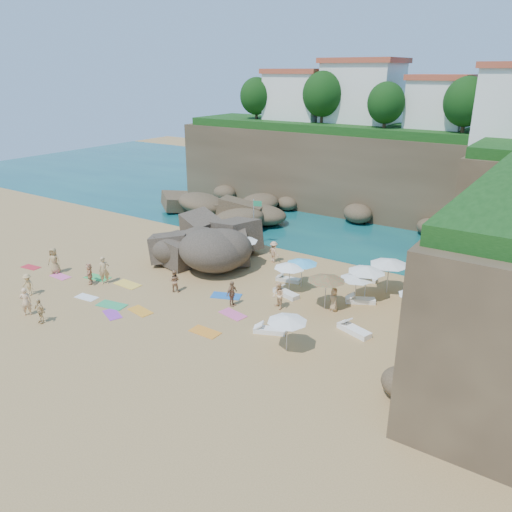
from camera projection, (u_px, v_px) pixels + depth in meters
The scene contains 48 objects.
ground at pixel (206, 291), 33.32m from camera, with size 120.00×120.00×0.00m, color tan.
seawater at pixel (373, 200), 56.67m from camera, with size 120.00×120.00×0.00m, color #0C4751.
cliff_back at pixel (377, 174), 50.33m from camera, with size 44.00×8.00×8.00m, color brown.
rock_promontory at pixel (221, 213), 51.50m from camera, with size 12.00×7.00×2.00m, color brown, non-canonical shape.
clifftop_buildings at pixel (396, 99), 47.91m from camera, with size 28.48×9.48×7.00m.
clifftop_trees at pixel (392, 103), 42.08m from camera, with size 35.60×23.82×4.40m.
marina_masts at pixel (253, 160), 64.21m from camera, with size 3.10×0.10×6.00m.
rock_outcrop at pixel (205, 258), 39.11m from camera, with size 7.83×5.87×3.13m, color brown, non-canonical shape.
flag_pole at pixel (255, 216), 41.18m from camera, with size 0.75×0.32×3.97m.
parasol_0 at pixel (242, 239), 36.94m from camera, with size 2.45×2.45×2.32m.
parasol_1 at pixel (389, 262), 32.33m from camera, with size 2.54×2.54×2.40m.
parasol_2 at pixel (357, 277), 31.01m from camera, with size 2.09×2.09×1.98m.
parasol_3 at pixel (450, 300), 28.08m from camera, with size 1.96×1.96×1.85m.
parasol_4 at pixel (416, 293), 28.83m from camera, with size 2.04×2.04×1.93m.
parasol_6 at pixel (326, 278), 30.26m from camera, with size 2.34×2.34×2.21m.
parasol_7 at pixel (290, 266), 32.75m from camera, with size 2.09×2.09×1.97m.
parasol_9 at pixel (367, 269), 31.44m from camera, with size 2.41×2.41×2.28m.
parasol_10 at pixel (302, 261), 33.38m from camera, with size 2.13×2.13×2.01m.
parasol_11 at pixel (287, 319), 25.69m from camera, with size 2.12×2.12×2.01m.
lounger_0 at pixel (366, 279), 34.97m from camera, with size 1.59×0.53×0.25m, color silver.
lounger_1 at pixel (288, 280), 34.83m from camera, with size 1.70×0.57×0.26m, color silver.
lounger_2 at pixel (360, 300), 31.65m from camera, with size 1.85×0.62×0.29m, color white.
lounger_3 at pixel (286, 293), 32.63m from camera, with size 1.92×0.64×0.30m, color silver.
lounger_4 at pixel (354, 330), 27.99m from camera, with size 2.04×0.68×0.32m, color white.
lounger_5 at pixel (270, 330), 28.02m from camera, with size 1.81×0.60×0.28m, color white.
towel_1 at pixel (60, 276), 35.68m from camera, with size 1.56×0.78×0.03m, color #EB5B9E.
towel_2 at pixel (140, 311), 30.56m from camera, with size 1.65×0.83×0.03m, color orange.
towel_3 at pixel (112, 305), 31.32m from camera, with size 1.88×0.94×0.03m, color #2D9E5D.
towel_4 at pixel (128, 284), 34.36m from camera, with size 1.91×0.95×0.03m, color yellow.
towel_5 at pixel (87, 297), 32.39m from camera, with size 1.50×0.75×0.03m, color white.
towel_6 at pixel (112, 314), 30.16m from camera, with size 1.56×0.78×0.03m, color purple.
towel_7 at pixel (31, 267), 37.34m from camera, with size 1.47×0.74×0.03m, color red.
towel_8 at pixel (226, 296), 32.60m from camera, with size 1.94×0.97×0.03m, color blue.
towel_9 at pixel (233, 314), 30.15m from camera, with size 1.73×0.86×0.03m, color #E25894.
towel_10 at pixel (205, 332), 28.12m from camera, with size 1.76×0.88×0.03m, color orange.
towel_11 at pixel (97, 278), 35.46m from camera, with size 1.85×0.92×0.03m, color green.
person_stand_0 at pixel (104, 270), 34.19m from camera, with size 0.71×0.47×1.95m, color tan.
person_stand_1 at pixel (174, 281), 33.04m from camera, with size 0.74×0.57×1.51m, color #A37451.
person_stand_2 at pixel (274, 252), 38.09m from camera, with size 1.07×0.44×1.66m, color tan.
person_stand_3 at pixel (232, 294), 30.99m from camera, with size 0.97×0.41×1.66m, color #99704C.
person_stand_4 at pixel (334, 299), 30.40m from camera, with size 0.73×0.40×1.50m, color tan.
person_stand_5 at pixel (240, 250), 38.15m from camera, with size 1.73×0.50×1.86m, color tan.
person_stand_6 at pixel (26, 302), 29.81m from camera, with size 0.64×0.42×1.76m, color #F5BE8B.
person_lie_0 at pixel (29, 292), 32.67m from camera, with size 0.94×1.46×0.39m, color tan.
person_lie_1 at pixel (41, 320), 29.12m from camera, with size 0.88×1.50×0.37m, color #E2BE80.
person_lie_2 at pixel (56, 270), 36.22m from camera, with size 0.92×1.89×0.50m, color tan.
person_lie_3 at pixel (90, 281), 34.44m from camera, with size 1.35×1.46×0.39m, color tan.
person_lie_5 at pixel (278, 304), 30.78m from camera, with size 0.82×1.69×0.64m, color #F0BE88.
Camera 1 is at (19.67, -23.39, 13.88)m, focal length 35.00 mm.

